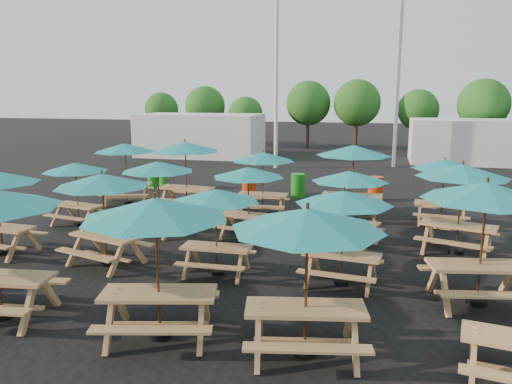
% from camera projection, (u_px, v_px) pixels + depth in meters
% --- Properties ---
extents(ground, '(120.00, 120.00, 0.00)m').
position_uv_depth(ground, '(243.00, 239.00, 14.49)').
color(ground, black).
rests_on(ground, ground).
extents(picnic_unit_2, '(2.36, 2.36, 2.04)m').
position_uv_depth(picnic_unit_2, '(75.00, 170.00, 15.62)').
color(picnic_unit_2, '#A27548').
rests_on(picnic_unit_2, ground).
extents(picnic_unit_3, '(2.87, 2.87, 2.33)m').
position_uv_depth(picnic_unit_3, '(125.00, 151.00, 18.76)').
color(picnic_unit_3, '#A27548').
rests_on(picnic_unit_3, ground).
extents(picnic_unit_5, '(2.81, 2.81, 2.30)m').
position_uv_depth(picnic_unit_5, '(102.00, 185.00, 11.91)').
color(picnic_unit_5, '#A27548').
rests_on(picnic_unit_5, ground).
extents(picnic_unit_6, '(2.76, 2.76, 2.20)m').
position_uv_depth(picnic_unit_6, '(158.00, 170.00, 14.78)').
color(picnic_unit_6, '#A27548').
rests_on(picnic_unit_6, ground).
extents(picnic_unit_7, '(2.66, 2.66, 2.49)m').
position_uv_depth(picnic_unit_7, '(185.00, 150.00, 17.69)').
color(picnic_unit_7, '#A27548').
rests_on(picnic_unit_7, ground).
extents(picnic_unit_8, '(2.98, 2.98, 2.49)m').
position_uv_depth(picnic_unit_8, '(155.00, 215.00, 8.24)').
color(picnic_unit_8, '#A27548').
rests_on(picnic_unit_8, ground).
extents(picnic_unit_9, '(2.08, 2.08, 2.05)m').
position_uv_depth(picnic_unit_9, '(216.00, 199.00, 11.31)').
color(picnic_unit_9, '#A27548').
rests_on(picnic_unit_9, ground).
extents(picnic_unit_10, '(2.31, 2.31, 2.11)m').
position_uv_depth(picnic_unit_10, '(248.00, 176.00, 14.26)').
color(picnic_unit_10, '#A27548').
rests_on(picnic_unit_10, ground).
extents(picnic_unit_11, '(2.26, 2.26, 2.20)m').
position_uv_depth(picnic_unit_11, '(263.00, 160.00, 17.06)').
color(picnic_unit_11, '#A27548').
rests_on(picnic_unit_11, ground).
extents(picnic_unit_12, '(2.85, 2.85, 2.45)m').
position_uv_depth(picnic_unit_12, '(307.00, 226.00, 7.68)').
color(picnic_unit_12, '#A27548').
rests_on(picnic_unit_12, ground).
extents(picnic_unit_13, '(2.34, 2.34, 2.14)m').
position_uv_depth(picnic_unit_13, '(344.00, 202.00, 10.69)').
color(picnic_unit_13, '#A27548').
rests_on(picnic_unit_13, ground).
extents(picnic_unit_14, '(2.63, 2.63, 2.12)m').
position_uv_depth(picnic_unit_14, '(350.00, 180.00, 13.51)').
color(picnic_unit_14, '#A27548').
rests_on(picnic_unit_14, ground).
extents(picnic_unit_15, '(2.52, 2.52, 2.52)m').
position_uv_depth(picnic_unit_15, '(354.00, 154.00, 16.38)').
color(picnic_unit_15, '#A27548').
rests_on(picnic_unit_15, ground).
extents(picnic_unit_17, '(2.92, 2.92, 2.51)m').
position_uv_depth(picnic_unit_17, '(486.00, 197.00, 9.58)').
color(picnic_unit_17, '#A27548').
rests_on(picnic_unit_17, ground).
extents(picnic_unit_18, '(2.95, 2.95, 2.40)m').
position_uv_depth(picnic_unit_18, '(462.00, 175.00, 12.76)').
color(picnic_unit_18, '#A27548').
rests_on(picnic_unit_18, ground).
extents(picnic_unit_19, '(2.31, 2.31, 2.13)m').
position_uv_depth(picnic_unit_19, '(444.00, 167.00, 15.72)').
color(picnic_unit_19, '#A27548').
rests_on(picnic_unit_19, ground).
extents(waste_bin_0, '(0.59, 0.59, 0.95)m').
position_uv_depth(waste_bin_0, '(154.00, 177.00, 22.23)').
color(waste_bin_0, '#18851A').
rests_on(waste_bin_0, ground).
extents(waste_bin_1, '(0.59, 0.59, 0.95)m').
position_uv_depth(waste_bin_1, '(165.00, 178.00, 22.07)').
color(waste_bin_1, '#18851A').
rests_on(waste_bin_1, ground).
extents(waste_bin_2, '(0.59, 0.59, 0.95)m').
position_uv_depth(waste_bin_2, '(169.00, 178.00, 22.09)').
color(waste_bin_2, gray).
rests_on(waste_bin_2, ground).
extents(waste_bin_3, '(0.59, 0.59, 0.95)m').
position_uv_depth(waste_bin_3, '(249.00, 183.00, 20.77)').
color(waste_bin_3, red).
rests_on(waste_bin_3, ground).
extents(waste_bin_4, '(0.59, 0.59, 0.95)m').
position_uv_depth(waste_bin_4, '(298.00, 185.00, 20.30)').
color(waste_bin_4, '#18851A').
rests_on(waste_bin_4, ground).
extents(waste_bin_5, '(0.59, 0.59, 0.95)m').
position_uv_depth(waste_bin_5, '(375.00, 189.00, 19.58)').
color(waste_bin_5, red).
rests_on(waste_bin_5, ground).
extents(mast_0, '(0.20, 0.20, 12.00)m').
position_uv_depth(mast_0, '(276.00, 59.00, 27.12)').
color(mast_0, silver).
rests_on(mast_0, ground).
extents(mast_1, '(0.20, 0.20, 12.00)m').
position_uv_depth(mast_1, '(399.00, 59.00, 27.47)').
color(mast_1, silver).
rests_on(mast_1, ground).
extents(event_tent_0, '(8.00, 4.00, 2.80)m').
position_uv_depth(event_tent_0, '(200.00, 135.00, 33.26)').
color(event_tent_0, silver).
rests_on(event_tent_0, ground).
extents(event_tent_1, '(7.00, 4.00, 2.60)m').
position_uv_depth(event_tent_1, '(471.00, 141.00, 30.16)').
color(event_tent_1, silver).
rests_on(event_tent_1, ground).
extents(tree_0, '(2.80, 2.80, 4.24)m').
position_uv_depth(tree_0, '(161.00, 109.00, 41.33)').
color(tree_0, '#382314').
rests_on(tree_0, ground).
extents(tree_1, '(3.11, 3.11, 4.72)m').
position_uv_depth(tree_1, '(205.00, 106.00, 38.95)').
color(tree_1, '#382314').
rests_on(tree_1, ground).
extents(tree_2, '(2.59, 2.59, 3.93)m').
position_uv_depth(tree_2, '(246.00, 114.00, 38.01)').
color(tree_2, '#382314').
rests_on(tree_2, ground).
extents(tree_3, '(3.36, 3.36, 5.09)m').
position_uv_depth(tree_3, '(308.00, 103.00, 37.76)').
color(tree_3, '#382314').
rests_on(tree_3, ground).
extents(tree_4, '(3.41, 3.41, 5.17)m').
position_uv_depth(tree_4, '(357.00, 103.00, 36.44)').
color(tree_4, '#382314').
rests_on(tree_4, ground).
extents(tree_5, '(2.94, 2.94, 4.45)m').
position_uv_depth(tree_5, '(418.00, 110.00, 35.89)').
color(tree_5, '#382314').
rests_on(tree_5, ground).
extents(tree_6, '(3.38, 3.38, 5.13)m').
position_uv_depth(tree_6, '(483.00, 104.00, 33.15)').
color(tree_6, '#382314').
rests_on(tree_6, ground).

